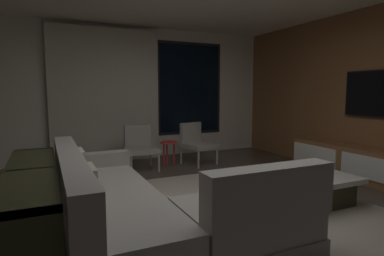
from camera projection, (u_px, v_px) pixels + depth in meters
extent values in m
plane|color=#473D33|center=(218.00, 219.00, 3.47)|extent=(9.20, 9.20, 0.00)
cube|color=silver|center=(131.00, 93.00, 6.62)|extent=(6.60, 0.12, 2.70)
cube|color=black|center=(190.00, 89.00, 7.09)|extent=(1.52, 0.02, 2.02)
cube|color=black|center=(190.00, 89.00, 7.08)|extent=(1.40, 0.03, 1.90)
cube|color=beige|center=(106.00, 96.00, 6.23)|extent=(2.10, 0.12, 2.60)
cube|color=#ADA391|center=(250.00, 217.00, 3.52)|extent=(3.20, 3.80, 0.01)
cube|color=gray|center=(112.00, 225.00, 3.10)|extent=(0.90, 2.50, 0.18)
cube|color=#9E9991|center=(111.00, 204.00, 3.08)|extent=(0.86, 2.42, 0.24)
cube|color=#9E9991|center=(71.00, 176.00, 2.89)|extent=(0.20, 2.50, 0.40)
cube|color=#9E9991|center=(93.00, 160.00, 4.09)|extent=(0.90, 0.20, 0.18)
cube|color=gray|center=(243.00, 240.00, 2.79)|extent=(1.10, 0.90, 0.18)
cube|color=#9E9991|center=(243.00, 217.00, 2.76)|extent=(1.07, 0.86, 0.24)
cube|color=#9E9991|center=(270.00, 193.00, 2.41)|extent=(1.10, 0.20, 0.40)
cube|color=beige|center=(79.00, 166.00, 3.44)|extent=(0.10, 0.36, 0.36)
cube|color=#B2A893|center=(89.00, 187.00, 2.68)|extent=(0.10, 0.36, 0.36)
cube|color=#2F2F1A|center=(295.00, 189.00, 4.06)|extent=(1.00, 1.00, 0.30)
cube|color=white|center=(296.00, 175.00, 4.04)|extent=(1.16, 1.16, 0.06)
cube|color=#A680C4|center=(280.00, 171.00, 4.07)|extent=(0.24, 0.18, 0.02)
cube|color=#6D43A4|center=(279.00, 169.00, 4.07)|extent=(0.25, 0.14, 0.02)
cylinder|color=#B2ADA0|center=(217.00, 155.00, 6.08)|extent=(0.04, 0.04, 0.36)
cylinder|color=#B2ADA0|center=(199.00, 159.00, 5.76)|extent=(0.04, 0.04, 0.36)
cylinder|color=#B2ADA0|center=(199.00, 151.00, 6.45)|extent=(0.04, 0.04, 0.36)
cylinder|color=#B2ADA0|center=(181.00, 154.00, 6.13)|extent=(0.04, 0.04, 0.36)
cube|color=#9E9991|center=(199.00, 145.00, 6.09)|extent=(0.68, 0.69, 0.08)
cube|color=#9E9991|center=(191.00, 132.00, 6.24)|extent=(0.49, 0.22, 0.38)
cylinder|color=#B2ADA0|center=(159.00, 162.00, 5.49)|extent=(0.04, 0.04, 0.36)
cylinder|color=#B2ADA0|center=(131.00, 164.00, 5.29)|extent=(0.04, 0.04, 0.36)
cylinder|color=#B2ADA0|center=(151.00, 156.00, 5.94)|extent=(0.04, 0.04, 0.36)
cylinder|color=#B2ADA0|center=(125.00, 159.00, 5.75)|extent=(0.04, 0.04, 0.36)
cube|color=#9E9991|center=(141.00, 150.00, 5.60)|extent=(0.55, 0.57, 0.08)
cube|color=#9E9991|center=(138.00, 135.00, 5.79)|extent=(0.49, 0.09, 0.38)
cylinder|color=red|center=(164.00, 155.00, 5.87)|extent=(0.03, 0.03, 0.46)
cylinder|color=red|center=(174.00, 154.00, 5.95)|extent=(0.03, 0.03, 0.46)
cylinder|color=red|center=(167.00, 153.00, 6.00)|extent=(0.03, 0.03, 0.46)
cylinder|color=red|center=(169.00, 143.00, 5.89)|extent=(0.32, 0.32, 0.02)
cube|color=brown|center=(379.00, 168.00, 4.69)|extent=(0.44, 3.10, 0.52)
cube|color=white|center=(369.00, 168.00, 4.59)|extent=(0.02, 0.93, 0.33)
cube|color=white|center=(314.00, 155.00, 5.53)|extent=(0.02, 0.93, 0.33)
cube|color=black|center=(382.00, 94.00, 4.77)|extent=(0.04, 1.25, 0.72)
cube|color=black|center=(382.00, 94.00, 4.77)|extent=(0.05, 1.21, 0.68)
cube|color=#2F2F1A|center=(30.00, 171.00, 2.66)|extent=(0.40, 2.10, 0.04)
cube|color=#2F2F1A|center=(34.00, 237.00, 2.72)|extent=(0.38, 2.04, 0.03)
cube|color=#2F2F1A|center=(36.00, 181.00, 3.63)|extent=(0.40, 0.04, 0.74)
cube|color=#2F2F1A|center=(33.00, 212.00, 2.70)|extent=(0.38, 0.03, 0.74)
cube|color=white|center=(31.00, 255.00, 2.18)|extent=(0.18, 0.04, 0.23)
cube|color=silver|center=(32.00, 239.00, 2.39)|extent=(0.18, 0.04, 0.25)
cube|color=silver|center=(34.00, 229.00, 2.61)|extent=(0.18, 0.04, 0.22)
cube|color=silver|center=(33.00, 217.00, 2.81)|extent=(0.18, 0.04, 0.24)
cube|color=silver|center=(34.00, 208.00, 3.03)|extent=(0.18, 0.04, 0.25)
cube|color=white|center=(35.00, 200.00, 3.24)|extent=(0.18, 0.04, 0.26)
cube|color=silver|center=(36.00, 193.00, 3.45)|extent=(0.18, 0.04, 0.26)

